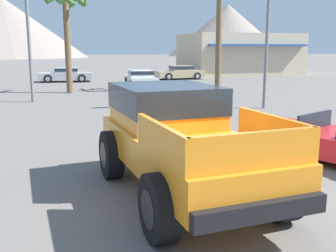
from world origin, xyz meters
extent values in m
plane|color=slate|center=(0.00, 0.00, 0.00)|extent=(320.00, 320.00, 0.00)
cube|color=orange|center=(-0.48, -0.36, 0.84)|extent=(2.27, 4.84, 0.59)
cube|color=orange|center=(-0.56, 0.58, 1.53)|extent=(1.90, 2.20, 0.78)
cube|color=#1E2833|center=(-0.56, 0.58, 1.67)|extent=(1.94, 2.25, 0.50)
cube|color=orange|center=(-1.28, -1.74, 1.38)|extent=(0.23, 1.88, 0.48)
cube|color=orange|center=(0.53, -1.59, 1.38)|extent=(0.23, 1.88, 0.48)
cube|color=orange|center=(-0.30, -2.57, 1.38)|extent=(1.81, 0.23, 0.48)
cube|color=black|center=(-0.68, 2.04, 0.67)|extent=(1.86, 0.31, 0.24)
cube|color=black|center=(-0.28, -2.75, 0.67)|extent=(1.86, 0.31, 0.24)
cylinder|color=black|center=(-1.58, 1.01, 0.49)|extent=(0.40, 1.00, 0.97)
cylinder|color=#232326|center=(-1.58, 1.01, 0.49)|extent=(0.38, 0.56, 0.54)
cylinder|color=black|center=(0.37, 1.18, 0.49)|extent=(0.40, 1.00, 0.97)
cylinder|color=#232326|center=(0.37, 1.18, 0.49)|extent=(0.38, 0.56, 0.54)
cylinder|color=black|center=(-1.34, -1.89, 0.49)|extent=(0.40, 1.00, 0.97)
cylinder|color=#232326|center=(-1.34, -1.89, 0.49)|extent=(0.38, 0.56, 0.54)
cylinder|color=black|center=(0.61, -1.73, 0.49)|extent=(0.40, 1.00, 0.97)
cylinder|color=#232326|center=(0.61, -1.73, 0.49)|extent=(0.38, 0.56, 0.54)
cube|color=red|center=(3.62, 0.91, 0.43)|extent=(3.29, 4.49, 0.50)
cube|color=#1E2833|center=(3.44, 1.32, 0.88)|extent=(1.38, 0.66, 0.39)
cylinder|color=black|center=(2.33, 1.73, 0.34)|extent=(0.48, 0.71, 0.68)
cylinder|color=#9E9EA3|center=(2.33, 1.73, 0.34)|extent=(0.37, 0.44, 0.37)
cylinder|color=black|center=(3.86, 2.42, 0.34)|extent=(0.48, 0.71, 0.68)
cylinder|color=#9E9EA3|center=(3.86, 2.42, 0.34)|extent=(0.37, 0.44, 0.37)
cube|color=white|center=(2.96, 19.25, 0.46)|extent=(2.04, 4.61, 0.59)
cube|color=white|center=(2.97, 19.36, 0.96)|extent=(1.64, 2.00, 0.41)
cube|color=#1E2833|center=(2.97, 19.36, 1.01)|extent=(1.68, 2.04, 0.24)
cylinder|color=black|center=(3.68, 17.80, 0.30)|extent=(0.26, 0.62, 0.61)
cylinder|color=#9E9EA3|center=(3.68, 17.80, 0.30)|extent=(0.26, 0.35, 0.34)
cylinder|color=black|center=(2.04, 17.92, 0.30)|extent=(0.26, 0.62, 0.61)
cylinder|color=#9E9EA3|center=(2.04, 17.92, 0.30)|extent=(0.26, 0.35, 0.34)
cylinder|color=black|center=(3.89, 20.58, 0.30)|extent=(0.26, 0.62, 0.61)
cylinder|color=#9E9EA3|center=(3.89, 20.58, 0.30)|extent=(0.26, 0.35, 0.34)
cylinder|color=black|center=(2.25, 20.70, 0.30)|extent=(0.26, 0.62, 0.61)
cylinder|color=#9E9EA3|center=(2.25, 20.70, 0.30)|extent=(0.26, 0.35, 0.34)
cube|color=tan|center=(7.76, 25.61, 0.44)|extent=(4.09, 1.82, 0.56)
cube|color=tan|center=(7.86, 25.61, 0.94)|extent=(1.73, 1.58, 0.44)
cube|color=#1E2833|center=(7.86, 25.61, 0.99)|extent=(1.76, 1.61, 0.26)
cylinder|color=black|center=(6.51, 24.74, 0.30)|extent=(0.61, 0.23, 0.61)
cylinder|color=#9E9EA3|center=(6.51, 24.74, 0.30)|extent=(0.34, 0.24, 0.33)
cylinder|color=black|center=(6.49, 26.44, 0.30)|extent=(0.61, 0.23, 0.61)
cylinder|color=#9E9EA3|center=(6.49, 26.44, 0.30)|extent=(0.34, 0.24, 0.33)
cylinder|color=black|center=(9.03, 24.77, 0.30)|extent=(0.61, 0.23, 0.61)
cylinder|color=#9E9EA3|center=(9.03, 24.77, 0.30)|extent=(0.34, 0.24, 0.33)
cylinder|color=black|center=(9.01, 26.47, 0.30)|extent=(0.61, 0.23, 0.61)
cylinder|color=#9E9EA3|center=(9.01, 26.47, 0.30)|extent=(0.34, 0.24, 0.33)
cube|color=#B7BABF|center=(-1.75, 25.58, 0.44)|extent=(4.26, 2.19, 0.54)
cube|color=#B7BABF|center=(-1.65, 25.57, 0.91)|extent=(1.87, 1.73, 0.39)
cube|color=#1E2833|center=(-1.65, 25.57, 0.96)|extent=(1.91, 1.77, 0.23)
cylinder|color=black|center=(-3.10, 24.86, 0.31)|extent=(0.64, 0.28, 0.62)
cylinder|color=#9E9EA3|center=(-3.10, 24.86, 0.31)|extent=(0.36, 0.27, 0.34)
cylinder|color=black|center=(-2.93, 26.56, 0.31)|extent=(0.64, 0.28, 0.62)
cylinder|color=#9E9EA3|center=(-2.93, 26.56, 0.31)|extent=(0.36, 0.27, 0.34)
cylinder|color=black|center=(-0.57, 24.60, 0.31)|extent=(0.64, 0.28, 0.62)
cylinder|color=#9E9EA3|center=(-0.57, 24.60, 0.31)|extent=(0.36, 0.27, 0.34)
cylinder|color=black|center=(-0.40, 26.30, 0.31)|extent=(0.64, 0.28, 0.62)
cylinder|color=#9E9EA3|center=(-0.40, 26.30, 0.31)|extent=(0.36, 0.27, 0.34)
cylinder|color=slate|center=(-3.69, 13.68, 2.87)|extent=(0.16, 0.16, 5.73)
cylinder|color=slate|center=(6.25, 8.68, 3.73)|extent=(0.14, 0.14, 7.46)
cylinder|color=brown|center=(-1.77, 17.46, 2.94)|extent=(0.36, 0.62, 5.89)
cylinder|color=brown|center=(7.27, 16.26, 4.19)|extent=(0.36, 0.38, 8.39)
cube|color=beige|center=(15.61, 30.54, 2.01)|extent=(10.93, 7.75, 4.02)
cube|color=#335193|center=(15.61, 26.31, 2.89)|extent=(9.84, 0.70, 0.20)
cone|color=gray|center=(-15.89, 116.05, 8.40)|extent=(46.77, 46.77, 16.81)
cone|color=gray|center=(56.69, 123.59, 8.79)|extent=(41.82, 41.82, 17.58)
camera|label=1|loc=(-2.60, -6.72, 2.61)|focal=42.00mm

